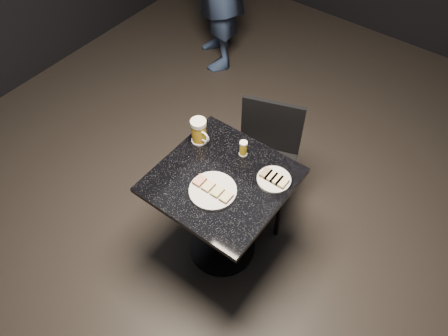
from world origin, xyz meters
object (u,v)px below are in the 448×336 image
Objects in this scene: plate_large at (213,191)px; table at (222,204)px; plate_small at (274,180)px; chair at (265,156)px; beer_tumbler at (243,148)px; beer_mug at (199,131)px.

table is at bearing 98.46° from plate_large.
plate_large is at bearing -81.54° from table.
plate_small is at bearing 34.37° from table.
beer_tumbler is at bearing -91.23° from chair.
beer_tumbler is (-0.24, 0.05, 0.04)m from plate_small.
plate_large is at bearing -130.30° from plate_small.
plate_small is at bearing 1.60° from beer_mug.
chair is (-0.02, 0.57, -0.26)m from plate_large.
table is at bearing -87.30° from beer_tumbler.
beer_tumbler reaches higher than table.
beer_mug reaches higher than plate_small.
plate_small is 0.25× the size of table.
chair reaches higher than table.
plate_large is 0.34m from plate_small.
beer_mug is 1.61× the size of beer_tumbler.
beer_mug is (-0.29, 0.24, 0.07)m from plate_large.
chair reaches higher than plate_small.
beer_mug is at bearing -178.40° from plate_small.
table is (-0.01, 0.10, -0.25)m from plate_large.
plate_small is 0.47m from chair.
chair is (-0.00, 0.47, -0.01)m from table.
beer_mug is 0.53m from chair.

